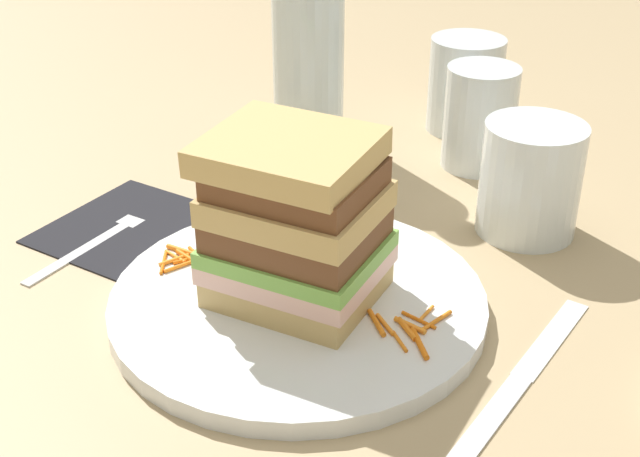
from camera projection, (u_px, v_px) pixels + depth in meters
name	position (u px, v px, depth m)	size (l,w,h in m)	color
ground_plane	(313.00, 298.00, 0.64)	(3.00, 3.00, 0.00)	tan
main_plate	(297.00, 301.00, 0.62)	(0.27, 0.27, 0.01)	white
sandwich	(295.00, 221.00, 0.59)	(0.13, 0.11, 0.12)	tan
carrot_shred_0	(184.00, 260.00, 0.65)	(0.00, 0.00, 0.02)	orange
carrot_shred_1	(174.00, 260.00, 0.66)	(0.00, 0.00, 0.03)	orange
carrot_shred_2	(181.00, 250.00, 0.67)	(0.00, 0.00, 0.03)	orange
carrot_shred_3	(179.00, 266.00, 0.65)	(0.00, 0.00, 0.03)	orange
carrot_shred_4	(214.00, 267.00, 0.65)	(0.00, 0.00, 0.02)	orange
carrot_shred_5	(186.00, 256.00, 0.66)	(0.00, 0.00, 0.02)	orange
carrot_shred_6	(175.00, 257.00, 0.66)	(0.00, 0.00, 0.02)	orange
carrot_shred_7	(195.00, 253.00, 0.66)	(0.00, 0.00, 0.02)	orange
carrot_shred_8	(164.00, 262.00, 0.65)	(0.00, 0.00, 0.03)	orange
carrot_shred_9	(407.00, 329.00, 0.58)	(0.00, 0.00, 0.02)	orange
carrot_shred_10	(377.00, 323.00, 0.58)	(0.00, 0.00, 0.03)	orange
carrot_shred_11	(400.00, 341.00, 0.57)	(0.00, 0.00, 0.02)	orange
carrot_shred_12	(420.00, 343.00, 0.56)	(0.00, 0.00, 0.03)	orange
carrot_shred_13	(418.00, 321.00, 0.59)	(0.00, 0.00, 0.03)	orange
carrot_shred_14	(410.00, 325.00, 0.58)	(0.00, 0.00, 0.03)	orange
carrot_shred_15	(385.00, 324.00, 0.58)	(0.00, 0.00, 0.02)	orange
carrot_shred_16	(436.00, 321.00, 0.59)	(0.00, 0.00, 0.03)	orange
carrot_shred_17	(426.00, 313.00, 0.59)	(0.00, 0.00, 0.02)	orange
napkin_dark	(124.00, 225.00, 0.73)	(0.11, 0.14, 0.00)	black
fork	(105.00, 233.00, 0.71)	(0.02, 0.17, 0.00)	silver
knife	(521.00, 378.00, 0.55)	(0.02, 0.20, 0.00)	silver
juice_glass	(530.00, 183.00, 0.71)	(0.08, 0.08, 0.10)	white
water_bottle	(308.00, 11.00, 0.84)	(0.07, 0.07, 0.29)	silver
empty_tumbler_0	(484.00, 118.00, 0.82)	(0.07, 0.07, 0.10)	silver
empty_tumbler_1	(465.00, 85.00, 0.90)	(0.08, 0.08, 0.10)	silver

